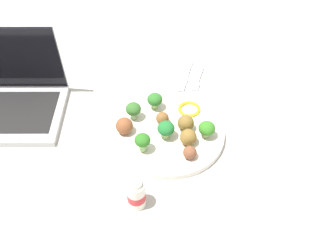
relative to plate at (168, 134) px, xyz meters
name	(u,v)px	position (x,y,z in m)	size (l,w,h in m)	color
ground_plane	(168,136)	(0.00, 0.00, -0.01)	(4.00, 4.00, 0.00)	#B2B2AD
plate	(168,134)	(0.00, 0.00, 0.00)	(0.28, 0.28, 0.02)	white
broccoli_floret_back_right	(155,100)	(-0.08, -0.06, 0.04)	(0.04, 0.04, 0.05)	#98C068
broccoli_floret_mid_left	(166,129)	(0.02, 0.00, 0.04)	(0.04, 0.04, 0.05)	#96BA70
broccoli_floret_far_rim	(133,110)	(-0.03, -0.10, 0.04)	(0.04, 0.04, 0.05)	#8DB87A
broccoli_floret_front_right	(207,129)	(-0.01, 0.09, 0.03)	(0.04, 0.04, 0.04)	#A3B77D
broccoli_floret_center	(143,141)	(0.07, -0.04, 0.04)	(0.04, 0.04, 0.05)	#8CBF71
meatball_mid_right	(186,123)	(-0.02, 0.04, 0.03)	(0.04, 0.04, 0.04)	brown
meatball_back_right	(190,153)	(0.07, 0.07, 0.02)	(0.03, 0.03, 0.03)	brown
meatball_mid_left	(188,137)	(0.02, 0.06, 0.03)	(0.04, 0.04, 0.04)	brown
meatball_near_rim	(124,126)	(0.03, -0.10, 0.03)	(0.04, 0.04, 0.04)	brown
meatball_front_left	(162,118)	(-0.03, -0.02, 0.02)	(0.03, 0.03, 0.03)	brown
pepper_ring_mid_right	(189,109)	(-0.09, 0.03, 0.01)	(0.06, 0.06, 0.01)	yellow
napkin	(192,77)	(-0.24, 0.01, -0.01)	(0.17, 0.12, 0.01)	white
fork	(198,79)	(-0.24, 0.02, 0.00)	(0.12, 0.02, 0.01)	silver
knife	(186,77)	(-0.24, -0.01, 0.00)	(0.15, 0.02, 0.01)	silver
yogurt_bottle	(136,194)	(0.21, -0.01, 0.03)	(0.04, 0.04, 0.08)	white
laptop	(1,98)	(0.02, -0.45, 0.03)	(0.30, 0.37, 0.21)	#BABABA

